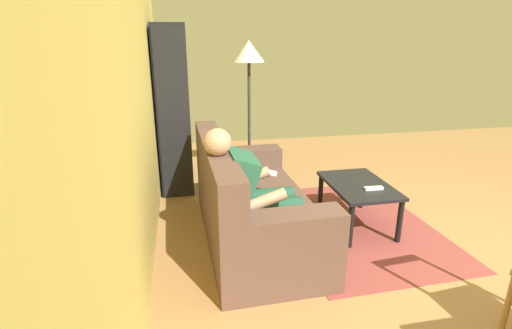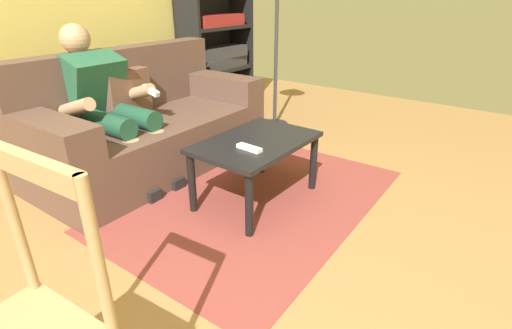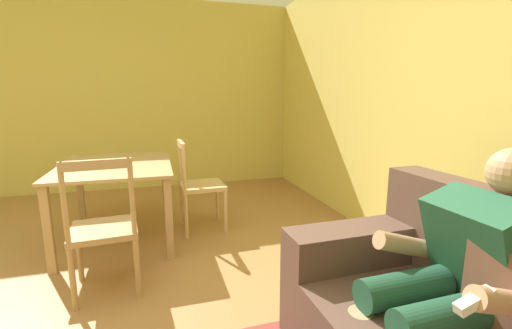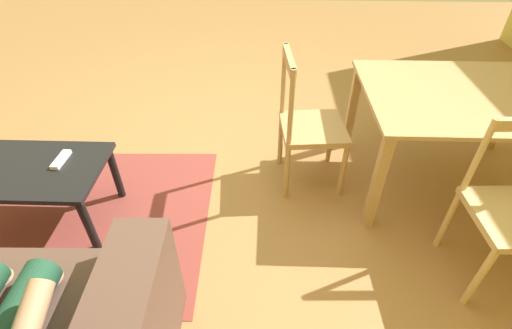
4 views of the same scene
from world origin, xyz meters
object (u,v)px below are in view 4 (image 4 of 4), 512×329
at_px(tv_remote, 61,159).
at_px(dining_table, 464,107).
at_px(dining_chair_facing_couch, 309,126).
at_px(coffee_table, 34,176).

bearing_deg(tv_remote, dining_table, 11.60).
height_order(tv_remote, dining_chair_facing_couch, dining_chair_facing_couch).
distance_m(coffee_table, tv_remote, 0.19).
height_order(tv_remote, dining_table, dining_table).
height_order(coffee_table, tv_remote, tv_remote).
relative_size(dining_table, dining_chair_facing_couch, 1.34).
distance_m(tv_remote, dining_chair_facing_couch, 1.55).
bearing_deg(dining_chair_facing_couch, dining_table, -179.83).
xyz_separation_m(coffee_table, dining_chair_facing_couch, (-1.66, -0.47, 0.08)).
distance_m(tv_remote, dining_table, 2.51).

